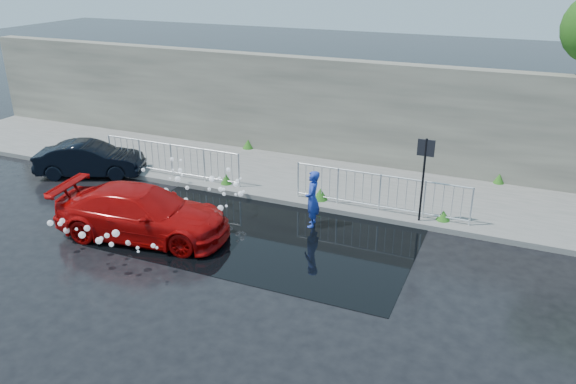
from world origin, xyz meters
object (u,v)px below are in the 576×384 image
Objects in this scene: dark_car at (90,159)px; person at (312,199)px; sign_post at (424,167)px; red_car at (143,213)px.

person is (8.26, -0.67, 0.22)m from dark_car.
sign_post is 7.51m from red_car.
person is (-2.70, -1.17, -0.92)m from sign_post.
red_car reaches higher than dark_car.
sign_post is at bearing 99.54° from person.
person is at bearing -156.55° from sign_post.
sign_post is 11.03m from dark_car.
person is (3.86, 2.33, 0.13)m from red_car.
person reaches higher than dark_car.
sign_post is at bearing -70.25° from red_car.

